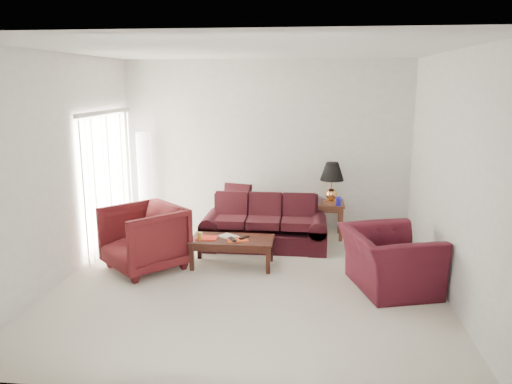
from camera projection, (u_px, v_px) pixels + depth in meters
floor at (249, 282)px, 6.67m from camera, size 5.00×5.00×0.00m
blinds at (109, 180)px, 7.96m from camera, size 0.10×2.00×2.16m
sofa at (264, 223)px, 7.98m from camera, size 2.05×1.01×0.82m
throw_pillow at (238, 197)px, 8.54m from camera, size 0.50×0.33×0.48m
end_table at (327, 220)px, 8.57m from camera, size 0.59×0.59×0.61m
table_lamp at (332, 182)px, 8.47m from camera, size 0.42×0.42×0.68m
clock at (317, 200)px, 8.34m from camera, size 0.16×0.09×0.15m
blue_canister at (338, 201)px, 8.26m from camera, size 0.12×0.12×0.14m
picture_frame at (319, 196)px, 8.66m from camera, size 0.12×0.15×0.05m
floor_lamp at (145, 181)px, 8.84m from camera, size 0.36×0.36×1.79m
armchair_left at (144, 238)px, 7.06m from camera, size 1.40×1.40×0.92m
armchair_right at (389, 260)px, 6.40m from camera, size 1.32×1.42×0.76m
coffee_table at (232, 252)px, 7.22m from camera, size 1.20×0.63×0.41m
magazine_red at (207, 238)px, 7.17m from camera, size 0.30×0.22×0.02m
magazine_white at (228, 236)px, 7.25m from camera, size 0.33×0.31×0.01m
magazine_orange at (238, 240)px, 7.09m from camera, size 0.34×0.29×0.02m
remote_a at (233, 239)px, 7.05m from camera, size 0.14×0.19×0.02m
remote_b at (244, 237)px, 7.13m from camera, size 0.14×0.17×0.02m
yellow_glass at (200, 236)px, 7.09m from camera, size 0.07×0.07×0.11m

